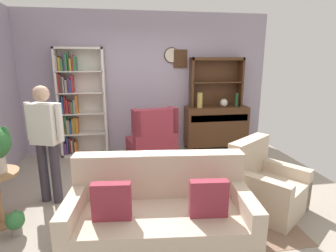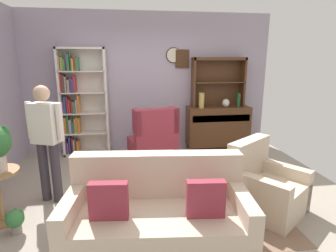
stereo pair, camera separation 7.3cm
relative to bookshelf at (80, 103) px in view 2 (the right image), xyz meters
The scene contains 16 objects.
ground_plane 2.62m from the bookshelf, 54.27° to the right, with size 5.40×4.60×0.02m, color #9E9384.
wall_back 1.46m from the bookshelf, ahead, with size 5.00×0.09×2.80m.
area_rug 2.95m from the bookshelf, 54.54° to the right, with size 2.44×2.13×0.01m, color #846651.
bookshelf is the anchor object (origin of this frame).
sideboard 2.85m from the bookshelf, ahead, with size 1.30×0.45×0.92m.
sideboard_hutch 2.84m from the bookshelf, ahead, with size 1.10×0.26×1.00m.
vase_tall 2.41m from the bookshelf, ahead, with size 0.11×0.11×0.30m, color tan.
vase_round 2.93m from the bookshelf, ahead, with size 0.15×0.15×0.17m, color beige.
bottle_wine 3.19m from the bookshelf, ahead, with size 0.07×0.07×0.29m, color #194223.
couch_floral 3.32m from the bookshelf, 67.96° to the right, with size 1.88×1.03×0.90m.
armchair_floral 3.71m from the bookshelf, 43.89° to the right, with size 1.07×1.07×0.88m.
wingback_chair 1.68m from the bookshelf, 26.71° to the right, with size 0.93×0.95×1.05m.
potted_plant_small 2.76m from the bookshelf, 97.03° to the right, with size 0.19×0.19×0.27m.
person_reading 1.90m from the bookshelf, 93.45° to the right, with size 0.51×0.31×1.56m.
coffee_table 2.59m from the bookshelf, 60.94° to the right, with size 0.80×0.50×0.42m.
book_stack 2.51m from the bookshelf, 61.13° to the right, with size 0.19×0.16×0.06m.
Camera 2 is at (-0.42, -3.48, 1.86)m, focal length 28.79 mm.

